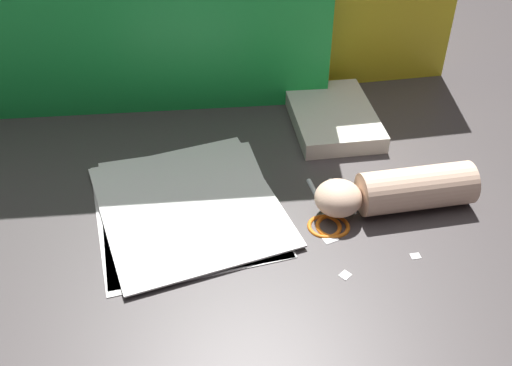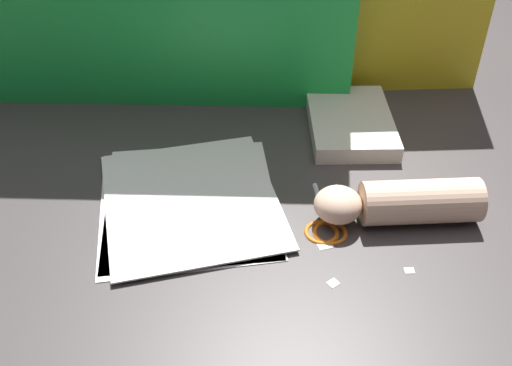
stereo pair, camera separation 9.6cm
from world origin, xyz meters
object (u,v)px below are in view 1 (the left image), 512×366
(scissors, at_px, (327,216))
(hand_forearm, at_px, (398,191))
(paper_stack, at_px, (188,207))
(book_closed, at_px, (333,117))

(scissors, xyz_separation_m, hand_forearm, (0.12, -0.01, 0.03))
(paper_stack, distance_m, scissors, 0.23)
(paper_stack, xyz_separation_m, hand_forearm, (0.33, -0.09, 0.03))
(book_closed, bearing_deg, hand_forearm, -89.17)
(paper_stack, bearing_deg, book_closed, 28.15)
(paper_stack, bearing_deg, hand_forearm, -15.56)
(paper_stack, relative_size, hand_forearm, 1.26)
(book_closed, relative_size, hand_forearm, 0.92)
(paper_stack, height_order, hand_forearm, hand_forearm)
(paper_stack, xyz_separation_m, book_closed, (0.33, 0.18, 0.01))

